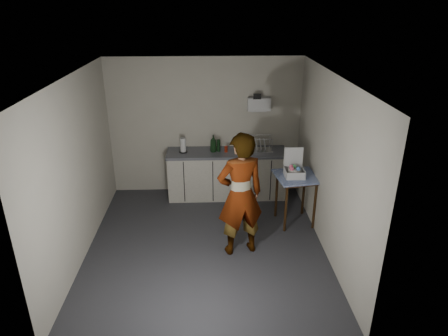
{
  "coord_description": "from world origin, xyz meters",
  "views": [
    {
      "loc": [
        0.07,
        -5.25,
        3.55
      ],
      "look_at": [
        0.3,
        0.45,
        1.11
      ],
      "focal_mm": 32.0,
      "sensor_mm": 36.0,
      "label": 1
    }
  ],
  "objects_px": {
    "soap_bottle": "(213,144)",
    "soda_can": "(226,149)",
    "paper_towel": "(183,146)",
    "dish_rack": "(261,147)",
    "bakery_box": "(294,170)",
    "standing_man": "(240,195)",
    "side_table": "(296,182)",
    "dark_bottle": "(218,146)",
    "kitchen_counter": "(227,175)"
  },
  "relations": [
    {
      "from": "standing_man",
      "to": "dark_bottle",
      "type": "bearing_deg",
      "value": -97.04
    },
    {
      "from": "kitchen_counter",
      "to": "soda_can",
      "type": "relative_size",
      "value": 19.89
    },
    {
      "from": "standing_man",
      "to": "paper_towel",
      "type": "relative_size",
      "value": 6.93
    },
    {
      "from": "dark_bottle",
      "to": "paper_towel",
      "type": "relative_size",
      "value": 0.82
    },
    {
      "from": "soda_can",
      "to": "dark_bottle",
      "type": "bearing_deg",
      "value": 162.15
    },
    {
      "from": "soda_can",
      "to": "dark_bottle",
      "type": "xyz_separation_m",
      "value": [
        -0.14,
        0.04,
        0.06
      ]
    },
    {
      "from": "dish_rack",
      "to": "bakery_box",
      "type": "distance_m",
      "value": 1.15
    },
    {
      "from": "bakery_box",
      "to": "dish_rack",
      "type": "bearing_deg",
      "value": 111.76
    },
    {
      "from": "paper_towel",
      "to": "bakery_box",
      "type": "bearing_deg",
      "value": -29.67
    },
    {
      "from": "side_table",
      "to": "dish_rack",
      "type": "distance_m",
      "value": 1.19
    },
    {
      "from": "side_table",
      "to": "standing_man",
      "type": "relative_size",
      "value": 0.46
    },
    {
      "from": "side_table",
      "to": "soda_can",
      "type": "distance_m",
      "value": 1.53
    },
    {
      "from": "soap_bottle",
      "to": "dark_bottle",
      "type": "height_order",
      "value": "soap_bottle"
    },
    {
      "from": "side_table",
      "to": "standing_man",
      "type": "distance_m",
      "value": 1.29
    },
    {
      "from": "standing_man",
      "to": "paper_towel",
      "type": "distance_m",
      "value": 2.07
    },
    {
      "from": "dark_bottle",
      "to": "paper_towel",
      "type": "distance_m",
      "value": 0.65
    },
    {
      "from": "soap_bottle",
      "to": "soda_can",
      "type": "xyz_separation_m",
      "value": [
        0.23,
        -0.02,
        -0.1
      ]
    },
    {
      "from": "kitchen_counter",
      "to": "dish_rack",
      "type": "distance_m",
      "value": 0.84
    },
    {
      "from": "soda_can",
      "to": "dark_bottle",
      "type": "height_order",
      "value": "dark_bottle"
    },
    {
      "from": "soap_bottle",
      "to": "dish_rack",
      "type": "bearing_deg",
      "value": 1.47
    },
    {
      "from": "soda_can",
      "to": "paper_towel",
      "type": "bearing_deg",
      "value": 178.19
    },
    {
      "from": "standing_man",
      "to": "kitchen_counter",
      "type": "bearing_deg",
      "value": -101.71
    },
    {
      "from": "soap_bottle",
      "to": "soda_can",
      "type": "height_order",
      "value": "soap_bottle"
    },
    {
      "from": "soda_can",
      "to": "soap_bottle",
      "type": "bearing_deg",
      "value": 174.11
    },
    {
      "from": "kitchen_counter",
      "to": "soda_can",
      "type": "height_order",
      "value": "soda_can"
    },
    {
      "from": "standing_man",
      "to": "side_table",
      "type": "bearing_deg",
      "value": -155.92
    },
    {
      "from": "side_table",
      "to": "paper_towel",
      "type": "relative_size",
      "value": 3.2
    },
    {
      "from": "side_table",
      "to": "dark_bottle",
      "type": "relative_size",
      "value": 3.88
    },
    {
      "from": "dark_bottle",
      "to": "dish_rack",
      "type": "xyz_separation_m",
      "value": [
        0.79,
        0.0,
        -0.05
      ]
    },
    {
      "from": "side_table",
      "to": "paper_towel",
      "type": "distance_m",
      "value": 2.2
    },
    {
      "from": "paper_towel",
      "to": "dish_rack",
      "type": "distance_m",
      "value": 1.45
    },
    {
      "from": "soap_bottle",
      "to": "soda_can",
      "type": "relative_size",
      "value": 2.85
    },
    {
      "from": "soda_can",
      "to": "paper_towel",
      "type": "xyz_separation_m",
      "value": [
        -0.79,
        0.03,
        0.07
      ]
    },
    {
      "from": "kitchen_counter",
      "to": "side_table",
      "type": "xyz_separation_m",
      "value": [
        1.1,
        -1.05,
        0.33
      ]
    },
    {
      "from": "standing_man",
      "to": "dish_rack",
      "type": "height_order",
      "value": "standing_man"
    },
    {
      "from": "kitchen_counter",
      "to": "side_table",
      "type": "distance_m",
      "value": 1.56
    },
    {
      "from": "kitchen_counter",
      "to": "standing_man",
      "type": "distance_m",
      "value": 1.93
    },
    {
      "from": "dish_rack",
      "to": "bakery_box",
      "type": "height_order",
      "value": "bakery_box"
    },
    {
      "from": "standing_man",
      "to": "paper_towel",
      "type": "bearing_deg",
      "value": -78.74
    },
    {
      "from": "dark_bottle",
      "to": "dish_rack",
      "type": "relative_size",
      "value": 0.57
    },
    {
      "from": "soap_bottle",
      "to": "dish_rack",
      "type": "relative_size",
      "value": 0.82
    },
    {
      "from": "standing_man",
      "to": "soda_can",
      "type": "xyz_separation_m",
      "value": [
        -0.12,
        1.83,
        0.02
      ]
    },
    {
      "from": "standing_man",
      "to": "bakery_box",
      "type": "distance_m",
      "value": 1.23
    },
    {
      "from": "paper_towel",
      "to": "dish_rack",
      "type": "xyz_separation_m",
      "value": [
        1.45,
        0.02,
        -0.07
      ]
    },
    {
      "from": "side_table",
      "to": "bakery_box",
      "type": "height_order",
      "value": "bakery_box"
    },
    {
      "from": "dark_bottle",
      "to": "dish_rack",
      "type": "distance_m",
      "value": 0.79
    },
    {
      "from": "paper_towel",
      "to": "soap_bottle",
      "type": "bearing_deg",
      "value": -0.09
    },
    {
      "from": "kitchen_counter",
      "to": "soda_can",
      "type": "xyz_separation_m",
      "value": [
        -0.02,
        -0.03,
        0.54
      ]
    },
    {
      "from": "standing_man",
      "to": "dark_bottle",
      "type": "distance_m",
      "value": 1.9
    },
    {
      "from": "kitchen_counter",
      "to": "soap_bottle",
      "type": "height_order",
      "value": "soap_bottle"
    }
  ]
}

